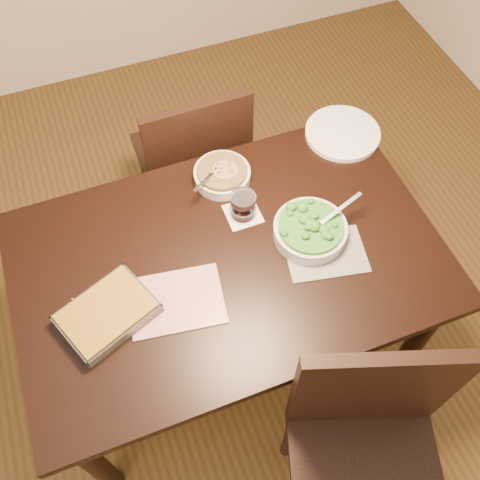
{
  "coord_description": "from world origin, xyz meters",
  "views": [
    {
      "loc": [
        -0.29,
        -0.86,
        2.26
      ],
      "look_at": [
        0.05,
        0.02,
        0.8
      ],
      "focal_mm": 40.0,
      "sensor_mm": 36.0,
      "label": 1
    }
  ],
  "objects_px": {
    "table": "(229,272)",
    "wine_tumbler": "(243,205)",
    "baking_dish": "(107,314)",
    "chair_far": "(194,159)",
    "dinner_plate": "(343,133)",
    "broccoli_bowl": "(310,230)",
    "chair_near": "(367,449)",
    "stew_bowl": "(222,174)"
  },
  "relations": [
    {
      "from": "dinner_plate",
      "to": "chair_near",
      "type": "relative_size",
      "value": 0.29
    },
    {
      "from": "baking_dish",
      "to": "broccoli_bowl",
      "type": "bearing_deg",
      "value": -17.83
    },
    {
      "from": "table",
      "to": "wine_tumbler",
      "type": "xyz_separation_m",
      "value": [
        0.11,
        0.15,
        0.15
      ]
    },
    {
      "from": "baking_dish",
      "to": "wine_tumbler",
      "type": "xyz_separation_m",
      "value": [
        0.53,
        0.22,
        0.03
      ]
    },
    {
      "from": "stew_bowl",
      "to": "chair_far",
      "type": "height_order",
      "value": "chair_far"
    },
    {
      "from": "table",
      "to": "dinner_plate",
      "type": "bearing_deg",
      "value": 30.96
    },
    {
      "from": "broccoli_bowl",
      "to": "dinner_plate",
      "type": "distance_m",
      "value": 0.49
    },
    {
      "from": "table",
      "to": "chair_far",
      "type": "height_order",
      "value": "chair_far"
    },
    {
      "from": "table",
      "to": "chair_near",
      "type": "relative_size",
      "value": 1.41
    },
    {
      "from": "table",
      "to": "chair_far",
      "type": "bearing_deg",
      "value": 83.23
    },
    {
      "from": "dinner_plate",
      "to": "wine_tumbler",
      "type": "bearing_deg",
      "value": -156.5
    },
    {
      "from": "baking_dish",
      "to": "dinner_plate",
      "type": "xyz_separation_m",
      "value": [
        1.02,
        0.43,
        -0.01
      ]
    },
    {
      "from": "stew_bowl",
      "to": "wine_tumbler",
      "type": "relative_size",
      "value": 2.12
    },
    {
      "from": "table",
      "to": "dinner_plate",
      "type": "xyz_separation_m",
      "value": [
        0.6,
        0.36,
        0.11
      ]
    },
    {
      "from": "table",
      "to": "chair_far",
      "type": "xyz_separation_m",
      "value": [
        0.08,
        0.65,
        -0.14
      ]
    },
    {
      "from": "broccoli_bowl",
      "to": "chair_near",
      "type": "xyz_separation_m",
      "value": [
        -0.09,
        -0.66,
        -0.23
      ]
    },
    {
      "from": "table",
      "to": "stew_bowl",
      "type": "distance_m",
      "value": 0.35
    },
    {
      "from": "wine_tumbler",
      "to": "dinner_plate",
      "type": "distance_m",
      "value": 0.54
    },
    {
      "from": "broccoli_bowl",
      "to": "dinner_plate",
      "type": "bearing_deg",
      "value": 50.09
    },
    {
      "from": "baking_dish",
      "to": "wine_tumbler",
      "type": "relative_size",
      "value": 3.41
    },
    {
      "from": "wine_tumbler",
      "to": "stew_bowl",
      "type": "bearing_deg",
      "value": 94.72
    },
    {
      "from": "stew_bowl",
      "to": "broccoli_bowl",
      "type": "xyz_separation_m",
      "value": [
        0.19,
        -0.33,
        0.01
      ]
    },
    {
      "from": "dinner_plate",
      "to": "chair_near",
      "type": "distance_m",
      "value": 1.13
    },
    {
      "from": "broccoli_bowl",
      "to": "stew_bowl",
      "type": "bearing_deg",
      "value": 119.82
    },
    {
      "from": "baking_dish",
      "to": "chair_near",
      "type": "xyz_separation_m",
      "value": [
        0.62,
        -0.6,
        -0.22
      ]
    },
    {
      "from": "broccoli_bowl",
      "to": "wine_tumbler",
      "type": "height_order",
      "value": "wine_tumbler"
    },
    {
      "from": "wine_tumbler",
      "to": "chair_far",
      "type": "height_order",
      "value": "chair_far"
    },
    {
      "from": "broccoli_bowl",
      "to": "table",
      "type": "bearing_deg",
      "value": 176.71
    },
    {
      "from": "dinner_plate",
      "to": "chair_far",
      "type": "distance_m",
      "value": 0.65
    },
    {
      "from": "stew_bowl",
      "to": "table",
      "type": "bearing_deg",
      "value": -106.44
    },
    {
      "from": "table",
      "to": "broccoli_bowl",
      "type": "distance_m",
      "value": 0.31
    },
    {
      "from": "broccoli_bowl",
      "to": "chair_near",
      "type": "distance_m",
      "value": 0.7
    },
    {
      "from": "baking_dish",
      "to": "chair_far",
      "type": "relative_size",
      "value": 0.36
    },
    {
      "from": "wine_tumbler",
      "to": "chair_near",
      "type": "height_order",
      "value": "chair_near"
    },
    {
      "from": "table",
      "to": "wine_tumbler",
      "type": "distance_m",
      "value": 0.23
    },
    {
      "from": "wine_tumbler",
      "to": "chair_near",
      "type": "distance_m",
      "value": 0.86
    },
    {
      "from": "table",
      "to": "wine_tumbler",
      "type": "height_order",
      "value": "wine_tumbler"
    },
    {
      "from": "stew_bowl",
      "to": "dinner_plate",
      "type": "height_order",
      "value": "stew_bowl"
    },
    {
      "from": "table",
      "to": "baking_dish",
      "type": "xyz_separation_m",
      "value": [
        -0.42,
        -0.07,
        0.12
      ]
    },
    {
      "from": "baking_dish",
      "to": "chair_near",
      "type": "relative_size",
      "value": 0.33
    },
    {
      "from": "wine_tumbler",
      "to": "table",
      "type": "bearing_deg",
      "value": -126.46
    },
    {
      "from": "broccoli_bowl",
      "to": "chair_far",
      "type": "height_order",
      "value": "chair_far"
    }
  ]
}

